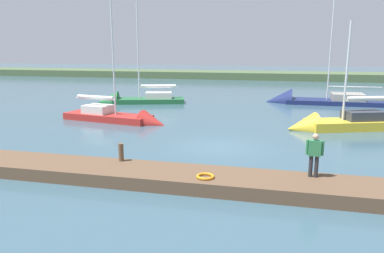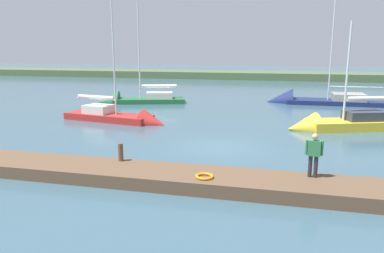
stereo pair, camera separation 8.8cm
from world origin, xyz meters
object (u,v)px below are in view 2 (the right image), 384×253
Objects in this scene: sailboat_far_right at (337,126)px; person_on_dock at (314,153)px; life_ring_buoy at (204,176)px; sailboat_behind_pier at (134,101)px; mooring_post_near at (121,152)px; sailboat_far_left at (121,120)px; sailboat_near_dock at (312,102)px.

person_on_dock is (2.42, 11.15, 1.20)m from sailboat_far_right.
person_on_dock is (-3.78, -0.99, 0.87)m from life_ring_buoy.
sailboat_behind_pier is (11.01, -20.11, -0.37)m from life_ring_buoy.
sailboat_far_right is 4.76× the size of person_on_dock.
sailboat_behind_pier reaches higher than life_ring_buoy.
life_ring_buoy is 4.00m from person_on_dock.
sailboat_far_right is 0.74× the size of sailboat_behind_pier.
mooring_post_near is 20.28m from sailboat_behind_pier.
mooring_post_near is 1.12× the size of life_ring_buoy.
life_ring_buoy is 0.09× the size of sailboat_far_right.
sailboat_far_left reaches higher than life_ring_buoy.
mooring_post_near reaches higher than life_ring_buoy.
life_ring_buoy is 0.06× the size of sailboat_behind_pier.
mooring_post_near is at bearing -17.37° from life_ring_buoy.
sailboat_near_dock is (-5.59, -23.78, -0.44)m from life_ring_buoy.
sailboat_behind_pier is at bearing 116.54° from sailboat_far_left.
sailboat_near_dock reaches higher than mooring_post_near.
sailboat_far_left is (8.39, -11.32, -0.45)m from life_ring_buoy.
sailboat_far_left is at bearing 53.06° from person_on_dock.
sailboat_far_left is 5.84× the size of person_on_dock.
sailboat_far_left is 0.91× the size of sailboat_behind_pier.
sailboat_far_left reaches higher than person_on_dock.
sailboat_near_dock is (-13.98, -12.46, 0.01)m from sailboat_far_left.
sailboat_behind_pier is (7.23, -18.93, -0.69)m from mooring_post_near.
sailboat_behind_pier is at bearing -44.47° from sailboat_far_right.
sailboat_near_dock is at bearing -103.24° from life_ring_buoy.
person_on_dock is (-7.56, 0.19, 0.55)m from mooring_post_near.
sailboat_behind_pier reaches higher than mooring_post_near.
person_on_dock is at bearing 58.16° from sailboat_far_right.
sailboat_far_right reaches higher than mooring_post_near.
mooring_post_near is at bearing 28.09° from sailboat_far_right.
sailboat_near_dock is 1.30× the size of sailboat_behind_pier.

